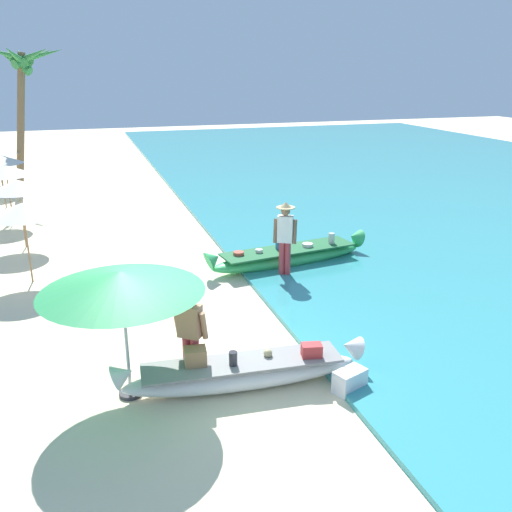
# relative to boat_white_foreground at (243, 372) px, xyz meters

# --- Properties ---
(ground_plane) EXTENTS (80.00, 80.00, 0.00)m
(ground_plane) POSITION_rel_boat_white_foreground_xyz_m (-0.56, 0.59, -0.26)
(ground_plane) COLOR beige
(boat_white_foreground) EXTENTS (4.05, 0.91, 0.72)m
(boat_white_foreground) POSITION_rel_boat_white_foreground_xyz_m (0.00, 0.00, 0.00)
(boat_white_foreground) COLOR white
(boat_white_foreground) RESTS_ON ground
(boat_green_midground) EXTENTS (4.52, 1.37, 0.77)m
(boat_green_midground) POSITION_rel_boat_white_foreground_xyz_m (2.70, 5.03, 0.00)
(boat_green_midground) COLOR #38B760
(boat_green_midground) RESTS_ON ground
(person_vendor_hatted) EXTENTS (0.58, 0.46, 1.87)m
(person_vendor_hatted) POSITION_rel_boat_white_foreground_xyz_m (2.31, 4.27, 0.82)
(person_vendor_hatted) COLOR #B2383D
(person_vendor_hatted) RESTS_ON ground
(person_tourist_customer) EXTENTS (0.55, 0.49, 1.57)m
(person_tourist_customer) POSITION_rel_boat_white_foreground_xyz_m (-0.73, 0.40, 0.62)
(person_tourist_customer) COLOR #B2383D
(person_tourist_customer) RESTS_ON ground
(patio_umbrella_large) EXTENTS (2.41, 2.41, 2.05)m
(patio_umbrella_large) POSITION_rel_boat_white_foreground_xyz_m (-1.71, 0.31, 1.62)
(patio_umbrella_large) COLOR #B7B7BC
(patio_umbrella_large) RESTS_ON ground
(parasol_row_0) EXTENTS (1.60, 1.60, 1.91)m
(parasol_row_0) POSITION_rel_boat_white_foreground_xyz_m (-3.45, 5.84, 1.49)
(parasol_row_0) COLOR #8E6B47
(parasol_row_0) RESTS_ON ground
(parasol_row_1) EXTENTS (1.60, 1.60, 1.91)m
(parasol_row_1) POSITION_rel_boat_white_foreground_xyz_m (-3.79, 8.75, 1.49)
(parasol_row_1) COLOR #8E6B47
(parasol_row_1) RESTS_ON ground
(parasol_row_2) EXTENTS (1.60, 1.60, 1.91)m
(parasol_row_2) POSITION_rel_boat_white_foreground_xyz_m (-4.34, 11.38, 1.49)
(parasol_row_2) COLOR #8E6B47
(parasol_row_2) RESTS_ON ground
(palm_tree_tall_inland) EXTENTS (2.78, 2.67, 5.66)m
(palm_tree_tall_inland) POSITION_rel_boat_white_foreground_xyz_m (-3.84, 16.45, 4.39)
(palm_tree_tall_inland) COLOR brown
(palm_tree_tall_inland) RESTS_ON ground
(cooler_box) EXTENTS (0.58, 0.46, 0.37)m
(cooler_box) POSITION_rel_boat_white_foreground_xyz_m (1.55, -0.64, -0.08)
(cooler_box) COLOR silver
(cooler_box) RESTS_ON ground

